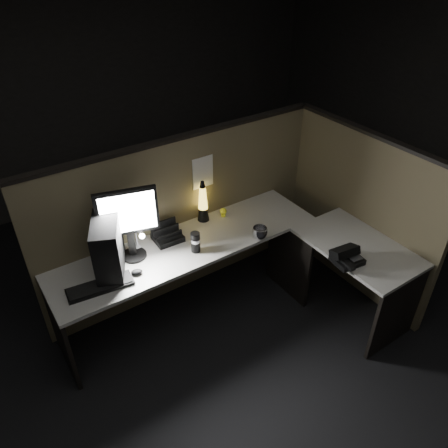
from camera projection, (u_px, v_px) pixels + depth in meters
floor at (243, 343)px, 3.67m from camera, size 6.00×6.00×0.00m
room_shell at (250, 171)px, 2.75m from camera, size 6.00×6.00×6.00m
partition_back at (184, 218)px, 3.88m from camera, size 2.66×0.06×1.50m
partition_right at (358, 214)px, 3.92m from camera, size 0.06×1.66×1.50m
desk at (245, 266)px, 3.59m from camera, size 2.60×1.60×0.73m
pc_tower at (108, 247)px, 3.20m from camera, size 0.34×0.46×0.44m
monitor at (128, 218)px, 3.27m from camera, size 0.46×0.20×0.60m
keyboard at (100, 287)px, 3.15m from camera, size 0.49×0.21×0.02m
mouse at (137, 272)px, 3.28m from camera, size 0.10×0.09×0.03m
clip_lamp at (139, 239)px, 3.43m from camera, size 0.04×0.17×0.22m
organizer at (167, 235)px, 3.63m from camera, size 0.24×0.21×0.17m
lava_lamp at (203, 204)px, 3.80m from camera, size 0.10×0.10×0.39m
travel_mug at (195, 242)px, 3.47m from camera, size 0.08×0.08×0.18m
steel_mug at (260, 233)px, 3.64m from camera, size 0.14×0.14×0.10m
figurine at (223, 211)px, 3.91m from camera, size 0.06×0.06×0.06m
pinned_paper at (203, 172)px, 3.70m from camera, size 0.20×0.00×0.29m
desk_phone at (346, 257)px, 3.38m from camera, size 0.24×0.24×0.13m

